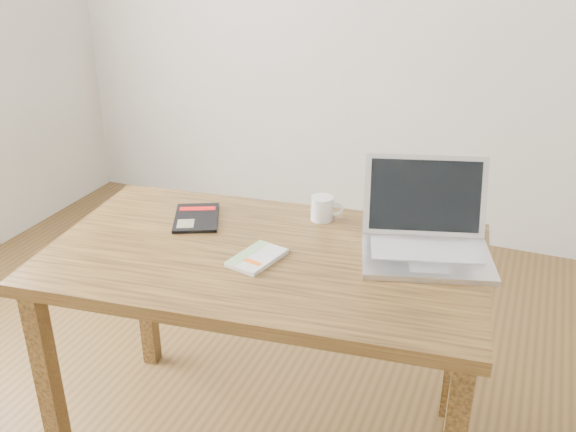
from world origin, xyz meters
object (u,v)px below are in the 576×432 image
at_px(black_guidebook, 196,218).
at_px(coffee_mug, 323,208).
at_px(white_guidebook, 257,258).
at_px(desk, 265,278).
at_px(laptop, 426,235).

bearing_deg(black_guidebook, coffee_mug, -3.66).
relative_size(white_guidebook, black_guidebook, 0.76).
xyz_separation_m(desk, white_guidebook, (-0.00, -0.05, 0.10)).
bearing_deg(coffee_mug, desk, -126.67).
relative_size(desk, white_guidebook, 7.15).
distance_m(desk, white_guidebook, 0.11).
height_order(black_guidebook, laptop, laptop).
xyz_separation_m(desk, laptop, (0.44, 0.18, 0.14)).
relative_size(white_guidebook, coffee_mug, 1.82).
bearing_deg(coffee_mug, white_guidebook, -124.12).
bearing_deg(white_guidebook, desk, 101.78).
bearing_deg(desk, coffee_mug, 66.22).
distance_m(black_guidebook, laptop, 0.74).
height_order(white_guidebook, black_guidebook, white_guidebook).
distance_m(white_guidebook, laptop, 0.50).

